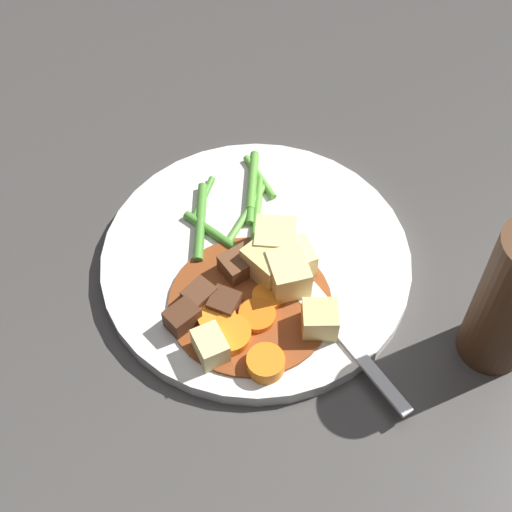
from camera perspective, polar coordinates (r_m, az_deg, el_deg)
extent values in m
plane|color=#423F3D|center=(0.66, 0.00, -0.72)|extent=(3.00, 3.00, 0.00)
cylinder|color=white|center=(0.66, 0.00, -0.36)|extent=(0.27, 0.27, 0.01)
cylinder|color=brown|center=(0.62, -0.44, -3.57)|extent=(0.13, 0.13, 0.00)
cylinder|color=orange|center=(0.61, 0.09, -4.52)|extent=(0.03, 0.03, 0.01)
cylinder|color=orange|center=(0.60, -1.97, -5.94)|extent=(0.05, 0.05, 0.01)
cylinder|color=orange|center=(0.62, 0.69, -3.15)|extent=(0.03, 0.03, 0.01)
cylinder|color=orange|center=(0.59, 0.73, -8.01)|extent=(0.04, 0.04, 0.01)
cylinder|color=orange|center=(0.61, -2.94, -4.71)|extent=(0.04, 0.04, 0.01)
cube|color=#E5CC7A|center=(0.60, 4.78, -4.77)|extent=(0.03, 0.03, 0.03)
cube|color=#EAD68C|center=(0.64, 1.38, 1.29)|extent=(0.04, 0.04, 0.03)
cube|color=#EAD68C|center=(0.59, -3.42, -6.77)|extent=(0.03, 0.03, 0.02)
cube|color=#E5CC7A|center=(0.63, 1.03, -0.38)|extent=(0.05, 0.05, 0.03)
cube|color=#EAD68C|center=(0.63, 3.02, -0.25)|extent=(0.03, 0.03, 0.03)
cube|color=#EAD68C|center=(0.62, 2.41, -1.41)|extent=(0.04, 0.03, 0.03)
cube|color=#4C2B19|center=(0.61, -5.52, -4.62)|extent=(0.03, 0.03, 0.02)
cube|color=#4C2B19|center=(0.62, -2.39, -3.57)|extent=(0.03, 0.03, 0.02)
cube|color=#56331E|center=(0.62, -4.25, -2.99)|extent=(0.03, 0.03, 0.02)
cube|color=brown|center=(0.63, -1.22, -0.64)|extent=(0.03, 0.04, 0.02)
cylinder|color=#599E38|center=(0.70, -0.26, 5.57)|extent=(0.07, 0.02, 0.01)
cylinder|color=#66AD42|center=(0.67, 0.08, 3.13)|extent=(0.08, 0.03, 0.01)
cylinder|color=#4C8E33|center=(0.69, -3.98, 4.28)|extent=(0.05, 0.03, 0.01)
cylinder|color=#4C8E33|center=(0.66, -2.91, 1.54)|extent=(0.06, 0.05, 0.01)
cylinder|color=#66AD42|center=(0.70, 0.28, 5.92)|extent=(0.05, 0.02, 0.01)
cylinder|color=#66AD42|center=(0.68, -0.73, 3.12)|extent=(0.06, 0.05, 0.01)
cylinder|color=#4C8E33|center=(0.69, -0.28, 5.15)|extent=(0.08, 0.03, 0.01)
cylinder|color=#4C8E33|center=(0.67, -4.17, 2.58)|extent=(0.08, 0.03, 0.01)
cube|color=silver|center=(0.60, 7.79, -7.44)|extent=(0.11, 0.05, 0.00)
cube|color=silver|center=(0.63, 4.05, -3.03)|extent=(0.02, 0.03, 0.00)
cylinder|color=silver|center=(0.64, 3.16, -0.78)|extent=(0.04, 0.02, 0.00)
cylinder|color=silver|center=(0.64, 2.71, -1.04)|extent=(0.04, 0.02, 0.00)
cylinder|color=silver|center=(0.64, 2.25, -1.29)|extent=(0.04, 0.02, 0.00)
cylinder|color=silver|center=(0.64, 1.79, -1.55)|extent=(0.04, 0.02, 0.00)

